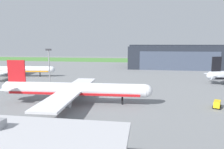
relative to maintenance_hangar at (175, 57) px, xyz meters
The scene contains 7 objects.
ground_plane 104.55m from the maintenance_hangar, 109.09° to the right, with size 440.00×440.00×0.00m, color slate.
grass_field_strip 73.25m from the maintenance_hangar, 117.93° to the left, with size 440.00×56.00×0.08m, color #4B863A.
maintenance_hangar is the anchor object (origin of this frame).
airliner_near_right 116.45m from the maintenance_hangar, 112.69° to the right, with size 47.76×43.20×13.33m.
airliner_far_left 114.36m from the maintenance_hangar, 147.15° to the right, with size 45.81×39.42×11.80m.
pushback_tractor 106.38m from the maintenance_hangar, 91.31° to the right, with size 3.11×4.03×2.17m.
apron_light_mast 106.90m from the maintenance_hangar, 125.94° to the right, with size 2.40×0.50×16.34m.
Camera 1 is at (10.77, -69.92, 18.53)m, focal length 33.58 mm.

